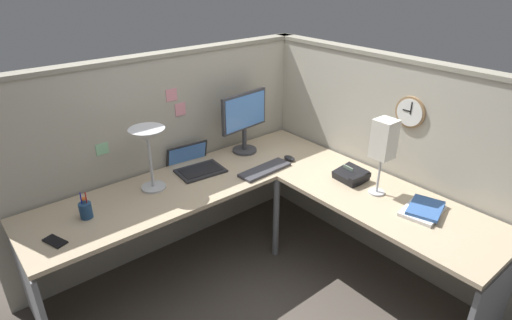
# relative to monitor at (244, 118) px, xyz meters

# --- Properties ---
(ground_plane) EXTENTS (6.80, 6.80, 0.00)m
(ground_plane) POSITION_rel_monitor_xyz_m (-0.23, -0.64, -1.02)
(ground_plane) COLOR #4C443D
(cubicle_wall_back) EXTENTS (2.57, 0.12, 1.58)m
(cubicle_wall_back) POSITION_rel_monitor_xyz_m (-0.60, 0.23, -0.23)
(cubicle_wall_back) COLOR #A8A393
(cubicle_wall_back) RESTS_ON ground
(cubicle_wall_right) EXTENTS (0.12, 2.37, 1.58)m
(cubicle_wall_right) POSITION_rel_monitor_xyz_m (0.64, -0.90, -0.23)
(cubicle_wall_right) COLOR #A8A393
(cubicle_wall_right) RESTS_ON ground
(desk) EXTENTS (2.35, 2.15, 0.73)m
(desk) POSITION_rel_monitor_xyz_m (-0.38, -0.69, -0.39)
(desk) COLOR tan
(desk) RESTS_ON ground
(monitor) EXTENTS (0.46, 0.20, 0.50)m
(monitor) POSITION_rel_monitor_xyz_m (0.00, 0.00, 0.00)
(monitor) COLOR #38383D
(monitor) RESTS_ON desk
(laptop) EXTENTS (0.37, 0.41, 0.22)m
(laptop) POSITION_rel_monitor_xyz_m (-0.48, 0.02, -0.27)
(laptop) COLOR #232326
(laptop) RESTS_ON desk
(keyboard) EXTENTS (0.44, 0.16, 0.02)m
(keyboard) POSITION_rel_monitor_xyz_m (-0.11, -0.38, -0.28)
(keyboard) COLOR #38383D
(keyboard) RESTS_ON desk
(computer_mouse) EXTENTS (0.06, 0.10, 0.03)m
(computer_mouse) POSITION_rel_monitor_xyz_m (0.17, -0.36, -0.28)
(computer_mouse) COLOR #232326
(computer_mouse) RESTS_ON desk
(desk_lamp_dome) EXTENTS (0.24, 0.24, 0.44)m
(desk_lamp_dome) POSITION_rel_monitor_xyz_m (-0.87, -0.08, 0.07)
(desk_lamp_dome) COLOR #B7BABF
(desk_lamp_dome) RESTS_ON desk
(pen_cup) EXTENTS (0.08, 0.08, 0.18)m
(pen_cup) POSITION_rel_monitor_xyz_m (-1.36, -0.15, -0.24)
(pen_cup) COLOR navy
(pen_cup) RESTS_ON desk
(cell_phone) EXTENTS (0.11, 0.16, 0.01)m
(cell_phone) POSITION_rel_monitor_xyz_m (-1.59, -0.28, -0.29)
(cell_phone) COLOR black
(cell_phone) RESTS_ON desk
(office_phone) EXTENTS (0.21, 0.22, 0.11)m
(office_phone) POSITION_rel_monitor_xyz_m (0.28, -0.89, -0.26)
(office_phone) COLOR black
(office_phone) RESTS_ON desk
(book_stack) EXTENTS (0.32, 0.27, 0.04)m
(book_stack) POSITION_rel_monitor_xyz_m (0.29, -1.45, -0.27)
(book_stack) COLOR silver
(book_stack) RESTS_ON desk
(desk_lamp_paper) EXTENTS (0.13, 0.13, 0.53)m
(desk_lamp_paper) POSITION_rel_monitor_xyz_m (0.27, -1.11, 0.09)
(desk_lamp_paper) COLOR #B7BABF
(desk_lamp_paper) RESTS_ON desk
(wall_clock) EXTENTS (0.04, 0.22, 0.22)m
(wall_clock) POSITION_rel_monitor_xyz_m (0.59, -1.09, 0.21)
(wall_clock) COLOR olive
(pinned_note_leftmost) EXTENTS (0.09, 0.00, 0.09)m
(pinned_note_leftmost) POSITION_rel_monitor_xyz_m (-0.53, 0.18, 0.25)
(pinned_note_leftmost) COLOR pink
(pinned_note_middle) EXTENTS (0.09, 0.00, 0.10)m
(pinned_note_middle) POSITION_rel_monitor_xyz_m (-0.47, 0.18, 0.13)
(pinned_note_middle) COLOR pink
(pinned_note_rightmost) EXTENTS (0.09, 0.00, 0.08)m
(pinned_note_rightmost) POSITION_rel_monitor_xyz_m (-1.09, 0.18, -0.02)
(pinned_note_rightmost) COLOR #8CCC99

